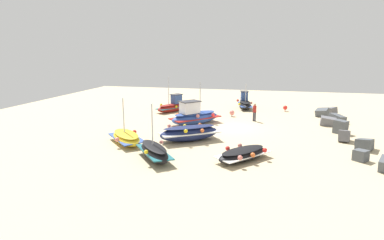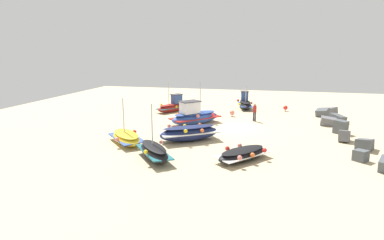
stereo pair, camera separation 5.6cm
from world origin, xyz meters
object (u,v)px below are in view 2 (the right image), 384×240
object	(u,v)px
mooring_buoy_1	(285,108)
fishing_boat_3	(245,103)
mooring_buoy_0	(232,113)
fishing_boat_5	(154,152)
person_walking	(255,111)
fishing_boat_2	(126,138)
fishing_boat_4	(173,106)
fishing_boat_1	(189,133)
fishing_boat_0	(243,154)
fishing_boat_6	(195,116)

from	to	relation	value
mooring_buoy_1	fishing_boat_3	bearing A→B (deg)	-97.34
mooring_buoy_1	mooring_buoy_0	bearing A→B (deg)	-52.66
mooring_buoy_0	fishing_boat_5	bearing A→B (deg)	-13.11
person_walking	mooring_buoy_0	world-z (taller)	person_walking
fishing_boat_2	mooring_buoy_0	bearing A→B (deg)	106.01
fishing_boat_4	mooring_buoy_1	xyz separation A→B (m)	(-2.94, 11.78, -0.20)
fishing_boat_1	fishing_boat_4	size ratio (longest dim) A/B	1.19
fishing_boat_4	mooring_buoy_0	size ratio (longest dim) A/B	6.15
fishing_boat_0	fishing_boat_2	world-z (taller)	fishing_boat_2
fishing_boat_3	mooring_buoy_1	distance (m)	4.40
fishing_boat_1	fishing_boat_2	world-z (taller)	fishing_boat_2
fishing_boat_6	mooring_buoy_1	bearing A→B (deg)	177.30
fishing_boat_6	fishing_boat_1	bearing A→B (deg)	51.47
fishing_boat_5	fishing_boat_6	xyz separation A→B (m)	(-9.66, 0.29, 0.23)
fishing_boat_2	fishing_boat_4	distance (m)	12.05
fishing_boat_0	fishing_boat_3	world-z (taller)	fishing_boat_3
fishing_boat_3	fishing_boat_0	bearing A→B (deg)	172.16
fishing_boat_2	fishing_boat_5	distance (m)	4.14
mooring_buoy_1	fishing_boat_2	bearing A→B (deg)	-37.69
mooring_buoy_1	fishing_boat_1	bearing A→B (deg)	-28.98
fishing_boat_1	fishing_boat_2	distance (m)	4.51
fishing_boat_3	mooring_buoy_1	xyz separation A→B (m)	(0.56, 4.36, -0.21)
fishing_boat_2	fishing_boat_0	bearing A→B (deg)	34.86
fishing_boat_1	fishing_boat_0	bearing A→B (deg)	-72.66
fishing_boat_5	mooring_buoy_1	world-z (taller)	fishing_boat_5
fishing_boat_3	mooring_buoy_0	distance (m)	4.70
fishing_boat_0	person_walking	bearing A→B (deg)	-141.26
fishing_boat_6	fishing_boat_0	bearing A→B (deg)	72.75
fishing_boat_5	mooring_buoy_0	size ratio (longest dim) A/B	5.71
fishing_boat_0	fishing_boat_2	xyz separation A→B (m)	(-1.62, -8.31, 0.04)
fishing_boat_2	mooring_buoy_0	world-z (taller)	fishing_boat_2
fishing_boat_0	person_walking	distance (m)	10.93
fishing_boat_2	person_walking	bearing A→B (deg)	93.30
fishing_boat_2	fishing_boat_6	world-z (taller)	fishing_boat_6
fishing_boat_0	fishing_boat_4	xyz separation A→B (m)	(-13.67, -8.51, 0.21)
mooring_buoy_0	fishing_boat_1	bearing A→B (deg)	-12.68
fishing_boat_2	mooring_buoy_0	distance (m)	12.63
fishing_boat_1	fishing_boat_2	size ratio (longest dim) A/B	1.24
fishing_boat_4	person_walking	size ratio (longest dim) A/B	2.32
fishing_boat_3	fishing_boat_5	distance (m)	18.76
fishing_boat_4	person_walking	bearing A→B (deg)	-76.14
fishing_boat_0	fishing_boat_3	distance (m)	17.21
fishing_boat_1	mooring_buoy_1	size ratio (longest dim) A/B	7.44
fishing_boat_6	person_walking	distance (m)	5.68
fishing_boat_0	person_walking	world-z (taller)	person_walking
fishing_boat_1	fishing_boat_4	distance (m)	11.29
fishing_boat_4	mooring_buoy_0	world-z (taller)	fishing_boat_4
fishing_boat_4	person_walking	distance (m)	9.17
fishing_boat_2	person_walking	xyz separation A→B (m)	(-9.30, 8.54, 0.55)
fishing_boat_2	mooring_buoy_1	size ratio (longest dim) A/B	5.99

